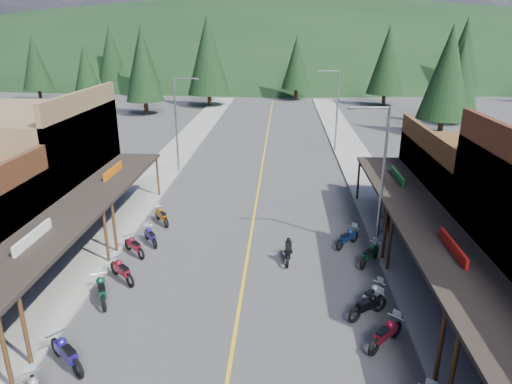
% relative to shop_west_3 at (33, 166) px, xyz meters
% --- Properties ---
extents(ground, '(220.00, 220.00, 0.00)m').
position_rel_shop_west_3_xyz_m(ground, '(13.78, -11.30, -3.52)').
color(ground, '#38383A').
rests_on(ground, ground).
extents(centerline, '(0.15, 90.00, 0.01)m').
position_rel_shop_west_3_xyz_m(centerline, '(13.78, 8.70, -3.51)').
color(centerline, gold).
rests_on(centerline, ground).
extents(sidewalk_west, '(3.40, 94.00, 0.15)m').
position_rel_shop_west_3_xyz_m(sidewalk_west, '(5.08, 8.70, -3.44)').
color(sidewalk_west, gray).
rests_on(sidewalk_west, ground).
extents(sidewalk_east, '(3.40, 94.00, 0.15)m').
position_rel_shop_west_3_xyz_m(sidewalk_east, '(22.48, 8.70, -3.44)').
color(sidewalk_east, gray).
rests_on(sidewalk_east, ground).
extents(shop_west_3, '(10.90, 10.20, 8.20)m').
position_rel_shop_west_3_xyz_m(shop_west_3, '(0.00, 0.00, 0.00)').
color(shop_west_3, brown).
rests_on(shop_west_3, ground).
extents(shop_east_3, '(10.90, 10.20, 6.20)m').
position_rel_shop_west_3_xyz_m(shop_east_3, '(27.54, 0.00, -0.99)').
color(shop_east_3, '#4C2D16').
rests_on(shop_east_3, ground).
extents(streetlight_1, '(2.16, 0.18, 8.00)m').
position_rel_shop_west_3_xyz_m(streetlight_1, '(6.83, 10.70, 0.94)').
color(streetlight_1, gray).
rests_on(streetlight_1, ground).
extents(streetlight_2, '(2.16, 0.18, 8.00)m').
position_rel_shop_west_3_xyz_m(streetlight_2, '(20.74, -3.30, 0.94)').
color(streetlight_2, gray).
rests_on(streetlight_2, ground).
extents(streetlight_3, '(2.16, 0.18, 8.00)m').
position_rel_shop_west_3_xyz_m(streetlight_3, '(20.74, 18.70, 0.94)').
color(streetlight_3, gray).
rests_on(streetlight_3, ground).
extents(ridge_hill, '(310.00, 140.00, 60.00)m').
position_rel_shop_west_3_xyz_m(ridge_hill, '(13.78, 123.70, -3.52)').
color(ridge_hill, black).
rests_on(ridge_hill, ground).
extents(pine_0, '(5.04, 5.04, 11.00)m').
position_rel_shop_west_3_xyz_m(pine_0, '(-26.22, 50.70, 2.96)').
color(pine_0, black).
rests_on(pine_0, ground).
extents(pine_1, '(5.88, 5.88, 12.50)m').
position_rel_shop_west_3_xyz_m(pine_1, '(-10.22, 58.70, 3.72)').
color(pine_1, black).
rests_on(pine_1, ground).
extents(pine_2, '(6.72, 6.72, 14.00)m').
position_rel_shop_west_3_xyz_m(pine_2, '(3.78, 46.70, 4.47)').
color(pine_2, black).
rests_on(pine_2, ground).
extents(pine_3, '(5.04, 5.04, 11.00)m').
position_rel_shop_west_3_xyz_m(pine_3, '(17.78, 54.70, 2.96)').
color(pine_3, black).
rests_on(pine_3, ground).
extents(pine_4, '(5.88, 5.88, 12.50)m').
position_rel_shop_west_3_xyz_m(pine_4, '(31.78, 48.70, 3.72)').
color(pine_4, black).
rests_on(pine_4, ground).
extents(pine_5, '(6.72, 6.72, 14.00)m').
position_rel_shop_west_3_xyz_m(pine_5, '(47.78, 60.70, 4.47)').
color(pine_5, black).
rests_on(pine_5, ground).
extents(pine_7, '(5.88, 5.88, 12.50)m').
position_rel_shop_west_3_xyz_m(pine_7, '(-18.22, 64.70, 3.72)').
color(pine_7, black).
rests_on(pine_7, ground).
extents(pine_8, '(4.48, 4.48, 10.00)m').
position_rel_shop_west_3_xyz_m(pine_8, '(-8.22, 28.70, 2.46)').
color(pine_8, black).
rests_on(pine_8, ground).
extents(pine_9, '(4.93, 4.93, 10.80)m').
position_rel_shop_west_3_xyz_m(pine_9, '(37.78, 33.70, 2.86)').
color(pine_9, black).
rests_on(pine_9, ground).
extents(pine_10, '(5.38, 5.38, 11.60)m').
position_rel_shop_west_3_xyz_m(pine_10, '(-4.22, 38.70, 3.27)').
color(pine_10, black).
rests_on(pine_10, ground).
extents(pine_11, '(5.82, 5.82, 12.40)m').
position_rel_shop_west_3_xyz_m(pine_11, '(33.78, 26.70, 3.67)').
color(pine_11, black).
rests_on(pine_11, ground).
extents(bike_west_7, '(2.28, 2.09, 1.33)m').
position_rel_shop_west_3_xyz_m(bike_west_7, '(7.91, -13.44, -2.86)').
color(bike_west_7, navy).
rests_on(bike_west_7, ground).
extents(bike_west_8, '(1.69, 2.39, 1.31)m').
position_rel_shop_west_3_xyz_m(bike_west_8, '(7.59, -9.21, -2.87)').
color(bike_west_8, '#0C402A').
rests_on(bike_west_8, ground).
extents(bike_west_9, '(2.10, 2.07, 1.26)m').
position_rel_shop_west_3_xyz_m(bike_west_9, '(7.89, -7.41, -2.89)').
color(bike_west_9, maroon).
rests_on(bike_west_9, ground).
extents(bike_west_10, '(1.94, 1.93, 1.17)m').
position_rel_shop_west_3_xyz_m(bike_west_10, '(7.63, -4.67, -2.93)').
color(bike_west_10, maroon).
rests_on(bike_west_10, ground).
extents(bike_west_11, '(1.62, 1.94, 1.10)m').
position_rel_shop_west_3_xyz_m(bike_west_11, '(8.15, -3.30, -2.97)').
color(bike_west_11, navy).
rests_on(bike_west_11, ground).
extents(bike_west_12, '(1.76, 2.12, 1.19)m').
position_rel_shop_west_3_xyz_m(bike_west_12, '(8.06, -0.40, -2.92)').
color(bike_west_12, '#9B4C0B').
rests_on(bike_west_12, ground).
extents(bike_east_7, '(2.02, 2.08, 1.24)m').
position_rel_shop_west_3_xyz_m(bike_east_7, '(19.65, -11.63, -2.90)').
color(bike_east_7, maroon).
rests_on(bike_east_7, ground).
extents(bike_east_8, '(2.12, 1.79, 1.20)m').
position_rel_shop_west_3_xyz_m(bike_east_8, '(19.29, -9.72, -2.92)').
color(bike_east_8, black).
rests_on(bike_east_8, ground).
extents(bike_east_9, '(1.75, 1.85, 1.09)m').
position_rel_shop_west_3_xyz_m(bike_east_9, '(19.64, -8.79, -2.97)').
color(bike_east_9, '#A7A6AC').
rests_on(bike_east_9, ground).
extents(bike_east_10, '(1.78, 2.16, 1.22)m').
position_rel_shop_west_3_xyz_m(bike_east_10, '(20.21, -4.95, -2.91)').
color(bike_east_10, '#0C3F22').
rests_on(bike_east_10, ground).
extents(bike_east_11, '(1.87, 2.02, 1.18)m').
position_rel_shop_west_3_xyz_m(bike_east_11, '(19.32, -2.95, -2.93)').
color(bike_east_11, navy).
rests_on(bike_east_11, ground).
extents(rider_on_bike, '(0.75, 1.96, 1.47)m').
position_rel_shop_west_3_xyz_m(rider_on_bike, '(15.98, -4.93, -2.93)').
color(rider_on_bike, black).
rests_on(rider_on_bike, ground).
extents(pedestrian_east_b, '(0.99, 0.83, 1.77)m').
position_rel_shop_west_3_xyz_m(pedestrian_east_b, '(21.73, -1.09, -2.49)').
color(pedestrian_east_b, '#4B362F').
rests_on(pedestrian_east_b, sidewalk_east).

